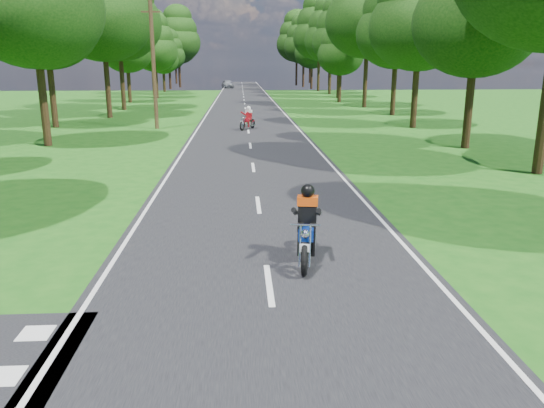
{
  "coord_description": "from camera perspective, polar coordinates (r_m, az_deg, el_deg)",
  "views": [
    {
      "loc": [
        -0.51,
        -7.5,
        4.16
      ],
      "look_at": [
        0.18,
        4.0,
        1.1
      ],
      "focal_mm": 35.0,
      "sensor_mm": 36.0,
      "label": 1
    }
  ],
  "objects": [
    {
      "name": "ground",
      "position": [
        8.59,
        0.43,
        -14.08
      ],
      "size": [
        160.0,
        160.0,
        0.0
      ],
      "primitive_type": "plane",
      "color": "#164F12",
      "rests_on": "ground"
    },
    {
      "name": "main_road",
      "position": [
        57.65,
        -2.96,
        10.72
      ],
      "size": [
        7.0,
        140.0,
        0.02
      ],
      "primitive_type": "cube",
      "color": "black",
      "rests_on": "ground"
    },
    {
      "name": "road_markings",
      "position": [
        55.78,
        -3.09,
        10.59
      ],
      "size": [
        7.4,
        140.0,
        0.01
      ],
      "color": "silver",
      "rests_on": "main_road"
    },
    {
      "name": "treeline",
      "position": [
        67.72,
        -1.88,
        18.33
      ],
      "size": [
        40.0,
        115.35,
        14.78
      ],
      "color": "black",
      "rests_on": "ground"
    },
    {
      "name": "telegraph_pole",
      "position": [
        35.92,
        -12.62,
        14.38
      ],
      "size": [
        1.2,
        0.26,
        8.0
      ],
      "color": "#382616",
      "rests_on": "ground"
    },
    {
      "name": "rider_near_blue",
      "position": [
        11.32,
        3.76,
        -2.16
      ],
      "size": [
        0.98,
        2.07,
        1.66
      ],
      "primitive_type": null,
      "rotation": [
        0.0,
        0.0,
        -0.17
      ],
      "color": "navy",
      "rests_on": "main_road"
    },
    {
      "name": "rider_far_red",
      "position": [
        34.73,
        -2.66,
        9.24
      ],
      "size": [
        1.35,
        1.86,
        1.49
      ],
      "primitive_type": null,
      "rotation": [
        0.0,
        0.0,
        -0.47
      ],
      "color": "#B80E20",
      "rests_on": "main_road"
    },
    {
      "name": "distant_car",
      "position": [
        95.51,
        -4.8,
        12.75
      ],
      "size": [
        2.5,
        4.36,
        1.4
      ],
      "primitive_type": "imported",
      "rotation": [
        0.0,
        0.0,
        0.22
      ],
      "color": "#A8ABAF",
      "rests_on": "main_road"
    }
  ]
}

